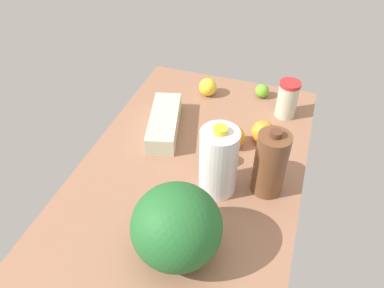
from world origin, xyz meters
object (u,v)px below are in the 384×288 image
at_px(watermelon, 177,226).
at_px(lemon_by_jug, 208,87).
at_px(milk_jug, 218,162).
at_px(orange_beside_bowl, 233,137).
at_px(lemon_near_front, 223,157).
at_px(orange_far_back, 263,132).
at_px(egg_carton, 164,123).
at_px(lime_loose, 262,91).
at_px(tumbler_cup, 287,99).
at_px(chocolate_milk_jug, 270,164).

distance_m(watermelon, lemon_by_jug, 0.80).
bearing_deg(watermelon, milk_jug, -8.75).
bearing_deg(milk_jug, watermelon, 171.25).
distance_m(orange_beside_bowl, lemon_near_front, 0.10).
bearing_deg(orange_far_back, egg_carton, 98.21).
relative_size(orange_far_back, lime_loose, 1.46).
xyz_separation_m(egg_carton, lemon_near_front, (-0.11, -0.26, -0.00)).
bearing_deg(tumbler_cup, chocolate_milk_jug, 179.67).
bearing_deg(orange_beside_bowl, watermelon, 175.15).
distance_m(milk_jug, egg_carton, 0.37).
distance_m(tumbler_cup, lemon_near_front, 0.40).
distance_m(tumbler_cup, orange_far_back, 0.20).
bearing_deg(lime_loose, tumbler_cup, -131.50).
relative_size(milk_jug, watermelon, 1.04).
height_order(orange_beside_bowl, lemon_near_front, orange_beside_bowl).
height_order(orange_far_back, lemon_near_front, orange_far_back).
height_order(watermelon, lemon_near_front, watermelon).
xyz_separation_m(tumbler_cup, lemon_by_jug, (0.04, 0.34, -0.04)).
bearing_deg(tumbler_cup, watermelon, 165.04).
xyz_separation_m(orange_beside_bowl, orange_far_back, (0.06, -0.10, 0.00)).
xyz_separation_m(watermelon, orange_far_back, (0.55, -0.14, -0.07)).
xyz_separation_m(egg_carton, chocolate_milk_jug, (-0.18, -0.43, 0.08)).
relative_size(chocolate_milk_jug, watermelon, 1.00).
bearing_deg(chocolate_milk_jug, orange_far_back, 13.69).
height_order(chocolate_milk_jug, lime_loose, chocolate_milk_jug).
bearing_deg(egg_carton, chocolate_milk_jug, -127.29).
distance_m(tumbler_cup, orange_beside_bowl, 0.30).
distance_m(tumbler_cup, chocolate_milk_jug, 0.42).
distance_m(milk_jug, orange_far_back, 0.31).
bearing_deg(lime_loose, orange_far_back, -169.35).
xyz_separation_m(orange_far_back, lemon_by_jug, (0.23, 0.28, -0.00)).
distance_m(chocolate_milk_jug, orange_far_back, 0.25).
distance_m(tumbler_cup, lemon_by_jug, 0.35).
height_order(tumbler_cup, lemon_by_jug, tumbler_cup).
xyz_separation_m(lime_loose, lemon_by_jug, (-0.06, 0.23, 0.01)).
xyz_separation_m(egg_carton, lemon_by_jug, (0.29, -0.09, 0.00)).
height_order(milk_jug, chocolate_milk_jug, milk_jug).
distance_m(orange_far_back, lemon_by_jug, 0.37).
xyz_separation_m(milk_jug, lemon_near_front, (0.12, 0.01, -0.09)).
relative_size(milk_jug, egg_carton, 0.84).
bearing_deg(milk_jug, lime_loose, -4.20).
bearing_deg(chocolate_milk_jug, lime_loose, 12.01).
relative_size(lime_loose, lemon_near_front, 0.98).
height_order(lime_loose, lemon_by_jug, lemon_by_jug).
bearing_deg(lemon_near_front, chocolate_milk_jug, -112.44).
bearing_deg(milk_jug, egg_carton, 50.37).
relative_size(milk_jug, lemon_near_front, 4.22).
distance_m(tumbler_cup, watermelon, 0.76).
height_order(milk_jug, orange_far_back, milk_jug).
relative_size(tumbler_cup, chocolate_milk_jug, 0.64).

